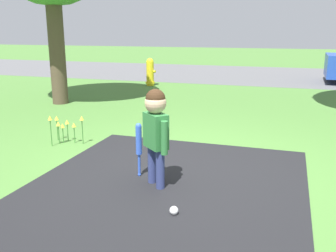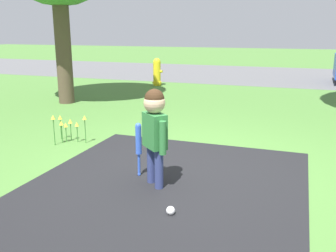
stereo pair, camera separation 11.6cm
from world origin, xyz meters
name	(u,v)px [view 1 (the left image)]	position (x,y,z in m)	size (l,w,h in m)	color
ground_plane	(190,167)	(0.00, 0.00, 0.00)	(60.00, 60.00, 0.00)	#477533
street_strip	(259,75)	(0.00, 9.88, 0.00)	(40.00, 6.00, 0.01)	#59595B
child	(156,124)	(-0.20, -0.62, 0.66)	(0.33, 0.30, 1.02)	navy
baseball_bat	(139,142)	(-0.46, -0.43, 0.39)	(0.07, 0.07, 0.61)	blue
sports_ball	(174,210)	(0.17, -1.17, 0.04)	(0.08, 0.08, 0.08)	white
fire_hydrant	(150,72)	(-2.81, 6.12, 0.39)	(0.30, 0.27, 0.79)	yellow
flower_bed	(64,123)	(-1.95, 0.40, 0.29)	(0.51, 0.34, 0.44)	#38702D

